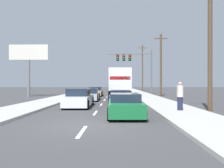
# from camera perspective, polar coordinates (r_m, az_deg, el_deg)

# --- Properties ---
(ground_plane) EXTENTS (140.00, 140.00, 0.00)m
(ground_plane) POSITION_cam_1_polar(r_m,az_deg,el_deg) (34.24, -0.92, -2.76)
(ground_plane) COLOR #3D3D3F
(sidewalk_right) EXTENTS (2.99, 80.00, 0.14)m
(sidewalk_right) POSITION_cam_1_polar(r_m,az_deg,el_deg) (29.47, 8.58, -3.10)
(sidewalk_right) COLOR #B2AFA8
(sidewalk_right) RESTS_ON ground_plane
(sidewalk_left) EXTENTS (2.99, 80.00, 0.14)m
(sidewalk_left) POSITION_cam_1_polar(r_m,az_deg,el_deg) (29.89, -11.00, -3.06)
(sidewalk_left) COLOR #B2AFA8
(sidewalk_left) RESTS_ON ground_plane
(lane_markings) EXTENTS (0.14, 57.00, 0.01)m
(lane_markings) POSITION_cam_1_polar(r_m,az_deg,el_deg) (30.38, -1.19, -3.13)
(lane_markings) COLOR silver
(lane_markings) RESTS_ON ground_plane
(car_tan) EXTENTS (1.96, 4.72, 1.26)m
(car_tan) POSITION_cam_1_polar(r_m,az_deg,el_deg) (30.12, -4.36, -2.07)
(car_tan) COLOR tan
(car_tan) RESTS_ON ground_plane
(car_silver) EXTENTS (2.08, 4.67, 1.26)m
(car_silver) POSITION_cam_1_polar(r_m,az_deg,el_deg) (22.52, -5.97, -2.85)
(car_silver) COLOR #B7BABF
(car_silver) RESTS_ON ground_plane
(car_white) EXTENTS (1.87, 4.51, 1.37)m
(car_white) POSITION_cam_1_polar(r_m,az_deg,el_deg) (16.35, -8.62, -3.78)
(car_white) COLOR white
(car_white) RESTS_ON ground_plane
(box_truck) EXTENTS (2.71, 8.19, 3.42)m
(box_truck) POSITION_cam_1_polar(r_m,az_deg,el_deg) (26.72, 1.90, 0.61)
(box_truck) COLOR white
(box_truck) RESTS_ON ground_plane
(car_navy) EXTENTS (2.03, 4.15, 1.20)m
(car_navy) POSITION_cam_1_polar(r_m,az_deg,el_deg) (18.47, 2.10, -3.53)
(car_navy) COLOR #141E4C
(car_navy) RESTS_ON ground_plane
(car_green) EXTENTS (1.90, 4.39, 1.20)m
(car_green) POSITION_cam_1_polar(r_m,az_deg,el_deg) (11.76, 3.38, -5.62)
(car_green) COLOR #196B38
(car_green) RESTS_ON ground_plane
(traffic_signal_mast) EXTENTS (7.13, 0.69, 7.11)m
(traffic_signal_mast) POSITION_cam_1_polar(r_m,az_deg,el_deg) (34.84, 5.11, 6.06)
(traffic_signal_mast) COLOR #595B56
(traffic_signal_mast) RESTS_ON ground_plane
(utility_pole_near) EXTENTS (1.80, 0.28, 8.01)m
(utility_pole_near) POSITION_cam_1_polar(r_m,az_deg,el_deg) (15.21, 24.31, 9.22)
(utility_pole_near) COLOR brown
(utility_pole_near) RESTS_ON ground_plane
(utility_pole_mid) EXTENTS (1.80, 0.28, 8.46)m
(utility_pole_mid) POSITION_cam_1_polar(r_m,az_deg,el_deg) (30.42, 12.69, 5.10)
(utility_pole_mid) COLOR brown
(utility_pole_mid) RESTS_ON ground_plane
(utility_pole_far) EXTENTS (1.80, 0.28, 10.43)m
(utility_pole_far) POSITION_cam_1_polar(r_m,az_deg,el_deg) (50.05, 7.99, 4.29)
(utility_pole_far) COLOR brown
(utility_pole_far) RESTS_ON ground_plane
(roadside_billboard) EXTENTS (5.16, 0.36, 6.86)m
(roadside_billboard) POSITION_cam_1_polar(r_m,az_deg,el_deg) (30.84, -21.01, 6.31)
(roadside_billboard) COLOR slate
(roadside_billboard) RESTS_ON ground_plane
(pedestrian_near_corner) EXTENTS (0.38, 0.38, 1.70)m
(pedestrian_near_corner) POSITION_cam_1_polar(r_m,az_deg,el_deg) (13.62, 17.41, -3.03)
(pedestrian_near_corner) COLOR #1E233F
(pedestrian_near_corner) RESTS_ON sidewalk_right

